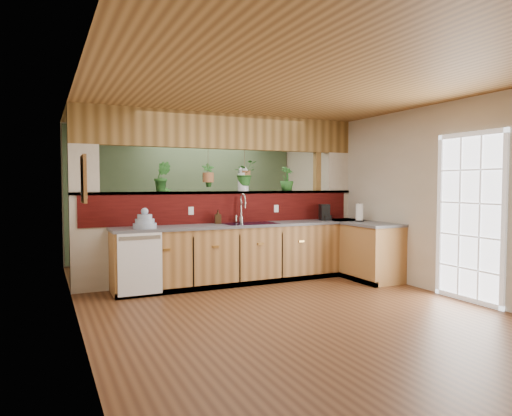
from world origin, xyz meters
name	(u,v)px	position (x,y,z in m)	size (l,w,h in m)	color
ground	(264,297)	(0.00, 0.00, 0.00)	(4.60, 7.00, 0.01)	#502E18
ceiling	(264,99)	(0.00, 0.00, 2.60)	(4.60, 7.00, 0.01)	brown
wall_back	(186,194)	(0.00, 3.50, 1.30)	(4.60, 0.02, 2.60)	beige
wall_left	(75,203)	(-2.30, 0.00, 1.30)	(0.02, 7.00, 2.60)	beige
wall_right	(399,197)	(2.30, 0.00, 1.30)	(0.02, 7.00, 2.60)	beige
pass_through_partition	(228,204)	(0.03, 1.35, 1.19)	(4.60, 0.21, 2.60)	beige
pass_through_ledge	(226,192)	(0.00, 1.35, 1.37)	(4.60, 0.21, 0.04)	brown
header_beam	(226,131)	(0.00, 1.35, 2.33)	(4.60, 0.15, 0.55)	brown
sage_backwall	(187,194)	(0.00, 3.48, 1.30)	(4.55, 0.02, 2.55)	#4D6444
countertop	(287,251)	(0.84, 0.87, 0.45)	(4.14, 1.52, 0.90)	olive
dishwasher	(140,264)	(-1.48, 0.66, 0.46)	(0.58, 0.03, 0.82)	white
navy_sink	(250,229)	(0.25, 0.98, 0.82)	(0.82, 0.50, 0.18)	black
french_door	(469,220)	(2.27, -1.30, 1.05)	(0.06, 1.02, 2.16)	white
framed_print	(84,179)	(-2.27, -0.80, 1.55)	(0.04, 0.35, 0.45)	olive
faucet	(242,207)	(0.18, 1.13, 1.15)	(0.20, 0.20, 0.46)	#B7B7B2
dish_stack	(145,222)	(-1.37, 0.89, 0.99)	(0.32, 0.32, 0.28)	#93A4BE
soap_dispenser	(218,217)	(-0.21, 1.14, 1.01)	(0.09, 0.10, 0.21)	#3C2816
coffee_maker	(325,213)	(1.64, 1.01, 1.02)	(0.14, 0.24, 0.27)	black
paper_towel	(359,213)	(2.00, 0.56, 1.04)	(0.14, 0.14, 0.30)	black
glass_jar	(243,179)	(0.30, 1.35, 1.59)	(0.18, 0.18, 0.39)	silver
ledge_plant_left	(162,177)	(-1.01, 1.35, 1.61)	(0.24, 0.20, 0.44)	#22591F
ledge_plant_right	(287,179)	(1.10, 1.35, 1.59)	(0.23, 0.23, 0.41)	#22591F
hanging_plant_a	(208,167)	(-0.29, 1.35, 1.76)	(0.22, 0.17, 0.52)	brown
hanging_plant_b	(245,162)	(0.33, 1.35, 1.85)	(0.44, 0.41, 0.52)	brown
shelving_console	(148,237)	(-0.84, 3.25, 0.50)	(1.32, 0.35, 0.88)	black
shelf_plant_a	(117,203)	(-1.39, 3.25, 1.16)	(0.23, 0.15, 0.43)	#22591F
shelf_plant_b	(164,201)	(-0.51, 3.25, 1.19)	(0.28, 0.28, 0.49)	#22591F
floor_plant	(237,245)	(0.53, 2.17, 0.40)	(0.72, 0.63, 0.80)	#22591F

